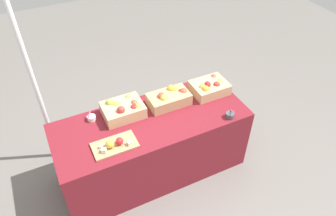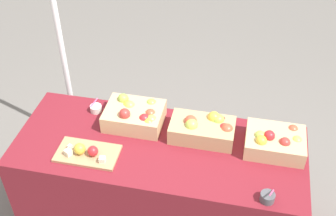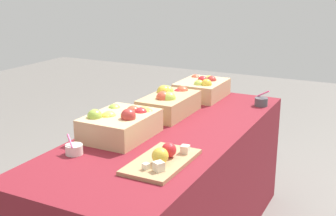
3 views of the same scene
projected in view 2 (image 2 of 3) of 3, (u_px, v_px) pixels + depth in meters
The scene contains 9 objects.
ground_plane at pixel (160, 215), 3.29m from camera, with size 10.00×10.00×0.00m, color slate.
table at pixel (160, 183), 3.05m from camera, with size 1.90×0.76×0.74m, color maroon.
apple_crate_left at pixel (275, 142), 2.75m from camera, with size 0.37×0.29×0.16m.
apple_crate_middle at pixel (205, 129), 2.84m from camera, with size 0.42×0.24×0.16m.
apple_crate_right at pixel (135, 115), 2.94m from camera, with size 0.39×0.30×0.17m.
cutting_board_front at pixel (87, 152), 2.73m from camera, with size 0.40×0.22×0.09m.
sample_bowl_near at pixel (96, 108), 3.07m from camera, with size 0.08×0.08×0.09m.
sample_bowl_mid at pixel (268, 197), 2.46m from camera, with size 0.08×0.09×0.11m.
tent_pole at pixel (61, 46), 3.30m from camera, with size 0.04×0.04×1.97m, color white.
Camera 2 is at (0.47, -1.96, 2.72)m, focal length 46.34 mm.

